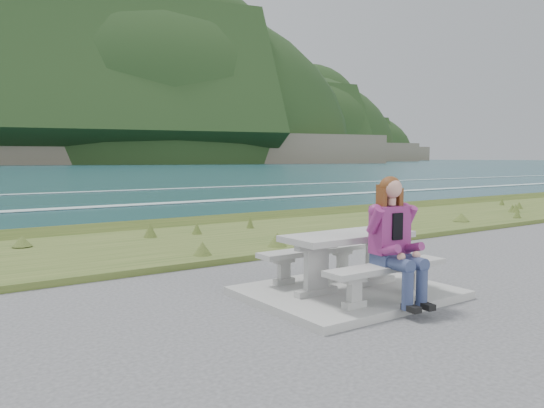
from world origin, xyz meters
The scene contains 9 objects.
concrete_slab centered at (0.00, 0.00, 0.05)m, with size 2.60×2.10×0.10m, color #9B9B96.
picnic_table centered at (0.00, 0.00, 0.68)m, with size 1.80×0.75×0.75m.
bench_landward centered at (0.00, -0.70, 0.45)m, with size 1.80×0.35×0.45m.
bench_seaward centered at (0.00, 0.70, 0.45)m, with size 1.80×0.35×0.45m.
grass_verge centered at (0.00, 5.00, 0.00)m, with size 160.00×4.50×0.22m, color #314C1C.
shore_drop centered at (0.00, 7.90, 0.00)m, with size 160.00×0.80×2.20m, color #645D4B.
ocean centered at (0.00, 25.09, -1.74)m, with size 1600.00×1600.00×0.09m.
headland_range centered at (190.36, 398.34, 9.92)m, with size 729.83×363.95×195.29m.
seated_woman centered at (0.04, -0.84, 0.66)m, with size 0.52×0.82×1.52m.
Camera 1 is at (-4.77, -5.14, 1.85)m, focal length 35.00 mm.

